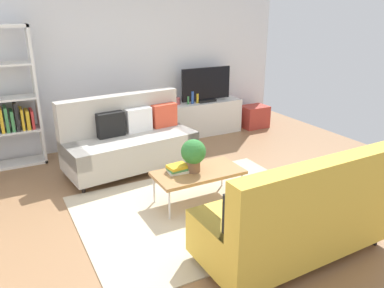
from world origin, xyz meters
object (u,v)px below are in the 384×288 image
at_px(couch_green, 296,217).
at_px(table_book_0, 178,171).
at_px(storage_trunk, 254,117).
at_px(tv_console, 205,118).
at_px(bottle_1, 192,97).
at_px(potted_plant, 193,153).
at_px(vase_0, 177,101).
at_px(coffee_table, 198,173).
at_px(tv, 206,85).
at_px(bottle_2, 197,98).
at_px(bottle_0, 188,100).
at_px(couch_beige, 129,140).

relative_size(couch_green, table_book_0, 8.00).
bearing_deg(storage_trunk, table_book_0, -141.99).
bearing_deg(table_book_0, tv_console, 53.41).
bearing_deg(bottle_1, storage_trunk, -2.45).
distance_m(potted_plant, vase_0, 2.58).
distance_m(coffee_table, tv, 2.83).
height_order(storage_trunk, bottle_2, bottle_2).
xyz_separation_m(tv, potted_plant, (-1.51, -2.33, -0.30)).
height_order(coffee_table, bottle_2, bottle_2).
bearing_deg(tv_console, bottle_0, -174.15).
bearing_deg(vase_0, couch_beige, -141.84).
distance_m(couch_green, storage_trunk, 4.35).
bearing_deg(tv, bottle_0, -177.07).
bearing_deg(couch_beige, coffee_table, 99.06).
bearing_deg(vase_0, couch_green, -98.85).
xyz_separation_m(tv, bottle_1, (-0.30, -0.02, -0.20)).
height_order(tv_console, potted_plant, potted_plant).
bearing_deg(tv, couch_green, -107.32).
distance_m(tv_console, vase_0, 0.70).
bearing_deg(bottle_2, tv_console, 11.54).
bearing_deg(tv, bottle_2, -174.17).
bearing_deg(couch_beige, table_book_0, 90.47).
height_order(couch_beige, table_book_0, couch_beige).
distance_m(potted_plant, bottle_0, 2.57).
relative_size(couch_beige, couch_green, 1.03).
bearing_deg(table_book_0, couch_beige, 96.94).
bearing_deg(couch_green, tv, 71.34).
distance_m(coffee_table, bottle_0, 2.59).
bearing_deg(table_book_0, storage_trunk, 38.01).
height_order(couch_green, bottle_0, couch_green).
bearing_deg(bottle_2, potted_plant, -119.71).
bearing_deg(potted_plant, vase_0, 68.73).
bearing_deg(vase_0, bottle_1, -17.81).
bearing_deg(coffee_table, vase_0, 70.01).
xyz_separation_m(potted_plant, bottle_1, (1.21, 2.31, 0.10)).
bearing_deg(bottle_0, bottle_1, 0.00).
relative_size(coffee_table, storage_trunk, 2.12).
xyz_separation_m(couch_beige, coffee_table, (0.40, -1.42, -0.06)).
bearing_deg(table_book_0, potted_plant, -19.71).
bearing_deg(coffee_table, storage_trunk, 41.64).
height_order(couch_green, table_book_0, couch_green).
relative_size(coffee_table, vase_0, 8.48).
bearing_deg(coffee_table, potted_plant, 151.88).
distance_m(potted_plant, bottle_2, 2.66).
bearing_deg(vase_0, storage_trunk, -5.10).
bearing_deg(tv_console, couch_beige, -152.81).
bearing_deg(potted_plant, couch_beige, 103.86).
xyz_separation_m(couch_green, tv, (1.18, 3.78, 0.51)).
distance_m(couch_green, coffee_table, 1.45).
bearing_deg(tv_console, potted_plant, -122.79).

